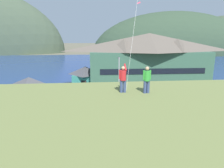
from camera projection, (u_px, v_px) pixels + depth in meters
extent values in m
plane|color=#66604C|center=(111.00, 140.00, 21.76)|extent=(600.00, 600.00, 0.00)
cube|color=gray|center=(108.00, 121.00, 26.59)|extent=(40.00, 20.00, 0.10)
cube|color=navy|center=(98.00, 64.00, 79.81)|extent=(360.00, 84.00, 0.03)
ellipsoid|color=#334733|center=(174.00, 53.00, 131.70)|extent=(107.25, 51.91, 52.76)
cube|color=#38604C|center=(148.00, 70.00, 42.61)|extent=(24.59, 8.55, 7.97)
cube|color=black|center=(153.00, 71.00, 38.52)|extent=(20.80, 0.41, 1.10)
pyramid|color=#60564C|center=(149.00, 42.00, 41.23)|extent=(26.07, 9.39, 3.67)
pyramid|color=#60564C|center=(124.00, 45.00, 39.57)|extent=(4.56, 4.56, 2.57)
pyramid|color=#60564C|center=(178.00, 45.00, 40.37)|extent=(4.56, 4.56, 2.57)
cube|color=beige|center=(31.00, 104.00, 27.40)|extent=(6.40, 5.65, 3.89)
pyramid|color=#47474C|center=(29.00, 84.00, 26.73)|extent=(6.91, 6.21, 1.83)
cube|color=black|center=(24.00, 115.00, 24.97)|extent=(1.10, 0.14, 2.73)
cube|color=#338475|center=(86.00, 81.00, 43.22)|extent=(5.59, 5.33, 3.05)
pyramid|color=#47474C|center=(85.00, 70.00, 42.67)|extent=(6.05, 5.85, 1.66)
cube|color=black|center=(84.00, 86.00, 41.00)|extent=(1.10, 0.20, 2.13)
cube|color=#70604C|center=(105.00, 77.00, 52.93)|extent=(3.20, 10.97, 0.70)
cube|color=#A8A399|center=(92.00, 78.00, 51.97)|extent=(2.65, 7.37, 0.90)
cube|color=#B7B2A8|center=(92.00, 76.00, 51.85)|extent=(2.57, 7.14, 0.16)
cube|color=silver|center=(92.00, 74.00, 51.17)|extent=(1.73, 2.25, 1.10)
cube|color=#23564C|center=(117.00, 75.00, 55.57)|extent=(2.45, 7.01, 0.90)
cube|color=#33665B|center=(117.00, 73.00, 55.45)|extent=(2.38, 6.80, 0.16)
cube|color=silver|center=(117.00, 71.00, 54.80)|extent=(1.62, 2.13, 1.10)
cube|color=#A8A399|center=(92.00, 75.00, 55.09)|extent=(3.33, 8.20, 0.90)
cube|color=#B7B2A8|center=(92.00, 73.00, 54.96)|extent=(3.23, 7.95, 0.16)
cube|color=silver|center=(92.00, 71.00, 54.24)|extent=(2.02, 2.56, 1.10)
cube|color=silver|center=(17.00, 136.00, 20.90)|extent=(4.31, 2.06, 0.80)
cube|color=beige|center=(18.00, 130.00, 20.73)|extent=(2.20, 1.73, 0.70)
cube|color=black|center=(18.00, 130.00, 20.74)|extent=(2.24, 1.76, 0.32)
cylinder|color=black|center=(9.00, 135.00, 21.85)|extent=(0.65, 0.26, 0.64)
cylinder|color=black|center=(0.00, 144.00, 20.07)|extent=(0.65, 0.26, 0.64)
cylinder|color=black|center=(34.00, 135.00, 21.93)|extent=(0.65, 0.26, 0.64)
cylinder|color=black|center=(27.00, 144.00, 20.14)|extent=(0.65, 0.26, 0.64)
cube|color=black|center=(190.00, 110.00, 28.31)|extent=(4.26, 1.95, 0.80)
cube|color=black|center=(192.00, 105.00, 28.15)|extent=(2.16, 1.68, 0.70)
cube|color=black|center=(192.00, 105.00, 28.16)|extent=(2.20, 1.71, 0.32)
cylinder|color=black|center=(178.00, 111.00, 29.12)|extent=(0.65, 0.24, 0.64)
cylinder|color=black|center=(184.00, 115.00, 27.35)|extent=(0.65, 0.24, 0.64)
cylinder|color=black|center=(195.00, 110.00, 29.46)|extent=(0.65, 0.24, 0.64)
cylinder|color=black|center=(202.00, 114.00, 27.69)|extent=(0.65, 0.24, 0.64)
cube|color=navy|center=(118.00, 109.00, 28.56)|extent=(4.21, 1.82, 0.80)
cube|color=navy|center=(117.00, 104.00, 28.37)|extent=(2.11, 1.61, 0.70)
cube|color=black|center=(117.00, 105.00, 28.38)|extent=(2.15, 1.64, 0.32)
cylinder|color=black|center=(129.00, 114.00, 27.89)|extent=(0.64, 0.22, 0.64)
cylinder|color=black|center=(127.00, 109.00, 29.67)|extent=(0.64, 0.22, 0.64)
cylinder|color=black|center=(110.00, 115.00, 27.64)|extent=(0.64, 0.22, 0.64)
cylinder|color=black|center=(109.00, 110.00, 29.41)|extent=(0.64, 0.22, 0.64)
cube|color=slate|center=(148.00, 127.00, 22.99)|extent=(4.32, 2.11, 0.80)
cube|color=#5B5B5F|center=(147.00, 121.00, 22.79)|extent=(2.21, 1.75, 0.70)
cube|color=black|center=(147.00, 121.00, 22.80)|extent=(2.26, 1.79, 0.32)
cylinder|color=black|center=(162.00, 133.00, 22.42)|extent=(0.65, 0.27, 0.64)
cylinder|color=black|center=(156.00, 126.00, 24.18)|extent=(0.65, 0.27, 0.64)
cylinder|color=black|center=(139.00, 135.00, 21.99)|extent=(0.65, 0.27, 0.64)
cylinder|color=black|center=(134.00, 128.00, 23.74)|extent=(0.65, 0.27, 0.64)
cube|color=navy|center=(189.00, 126.00, 23.30)|extent=(4.28, 1.99, 0.80)
cube|color=navy|center=(189.00, 120.00, 23.10)|extent=(2.17, 1.69, 0.70)
cube|color=black|center=(189.00, 120.00, 23.11)|extent=(2.21, 1.73, 0.32)
cylinder|color=black|center=(204.00, 132.00, 22.69)|extent=(0.65, 0.25, 0.64)
cylinder|color=black|center=(195.00, 125.00, 24.46)|extent=(0.65, 0.25, 0.64)
cylinder|color=black|center=(182.00, 133.00, 22.33)|extent=(0.65, 0.25, 0.64)
cylinder|color=black|center=(174.00, 126.00, 24.10)|extent=(0.65, 0.25, 0.64)
cube|color=navy|center=(219.00, 108.00, 29.10)|extent=(4.24, 1.89, 0.80)
cube|color=navy|center=(219.00, 103.00, 28.91)|extent=(2.13, 1.64, 0.70)
cube|color=black|center=(219.00, 103.00, 28.92)|extent=(2.17, 1.68, 0.32)
cylinder|color=black|center=(224.00, 108.00, 30.18)|extent=(0.64, 0.23, 0.64)
cylinder|color=black|center=(213.00, 113.00, 28.21)|extent=(0.64, 0.23, 0.64)
cylinder|color=black|center=(206.00, 108.00, 29.99)|extent=(0.64, 0.23, 0.64)
cylinder|color=black|center=(217.00, 122.00, 25.22)|extent=(0.65, 0.25, 0.64)
cylinder|color=#ADADB2|center=(119.00, 82.00, 31.17)|extent=(0.16, 0.16, 7.78)
cube|color=#4C4C51|center=(119.00, 58.00, 30.61)|extent=(0.24, 0.70, 0.20)
cylinder|color=#384770|center=(121.00, 86.00, 13.00)|extent=(0.20, 0.20, 0.82)
cylinder|color=#384770|center=(125.00, 86.00, 13.03)|extent=(0.20, 0.20, 0.82)
cylinder|color=red|center=(123.00, 75.00, 12.84)|extent=(0.40, 0.40, 0.64)
sphere|color=tan|center=(123.00, 68.00, 12.73)|extent=(0.24, 0.24, 0.24)
cylinder|color=red|center=(125.00, 67.00, 12.92)|extent=(0.13, 0.56, 0.43)
cylinder|color=red|center=(120.00, 74.00, 12.80)|extent=(0.11, 0.11, 0.60)
cylinder|color=#384770|center=(145.00, 87.00, 12.83)|extent=(0.20, 0.20, 0.82)
cylinder|color=#384770|center=(148.00, 87.00, 12.88)|extent=(0.20, 0.20, 0.82)
cylinder|color=green|center=(147.00, 76.00, 12.68)|extent=(0.40, 0.40, 0.64)
sphere|color=tan|center=(147.00, 68.00, 12.57)|extent=(0.24, 0.24, 0.24)
cylinder|color=green|center=(144.00, 75.00, 12.62)|extent=(0.11, 0.11, 0.60)
cylinder|color=green|center=(150.00, 75.00, 12.72)|extent=(0.11, 0.11, 0.60)
cube|color=#EA517A|center=(139.00, 3.00, 15.88)|extent=(0.30, 0.02, 0.20)
cylinder|color=silver|center=(134.00, 30.00, 14.43)|extent=(1.67, 4.03, 8.14)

